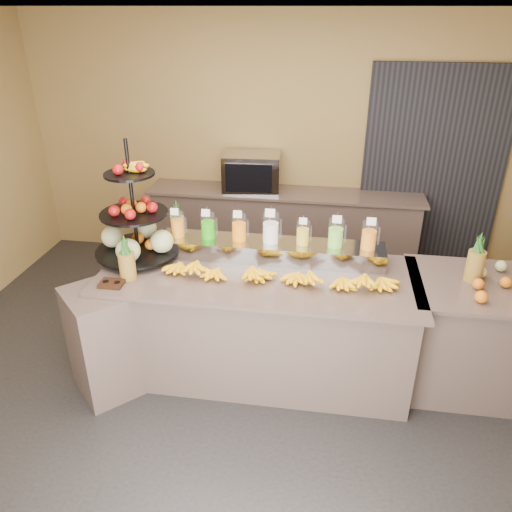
% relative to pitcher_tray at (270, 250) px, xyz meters
% --- Properties ---
extents(ground, '(6.00, 6.00, 0.00)m').
position_rel_pitcher_tray_xyz_m(ground, '(-0.05, -0.58, -1.01)').
color(ground, black).
rests_on(ground, ground).
extents(room_envelope, '(6.04, 5.02, 2.82)m').
position_rel_pitcher_tray_xyz_m(room_envelope, '(0.13, 0.21, 0.87)').
color(room_envelope, olive).
rests_on(room_envelope, ground).
extents(buffet_counter, '(2.75, 1.25, 0.93)m').
position_rel_pitcher_tray_xyz_m(buffet_counter, '(-0.17, -0.32, -0.54)').
color(buffet_counter, gray).
rests_on(buffet_counter, ground).
extents(right_counter, '(1.08, 0.88, 0.93)m').
position_rel_pitcher_tray_xyz_m(right_counter, '(1.65, -0.18, -0.54)').
color(right_counter, gray).
rests_on(right_counter, ground).
extents(back_ledge, '(3.10, 0.55, 0.93)m').
position_rel_pitcher_tray_xyz_m(back_ledge, '(-0.05, 1.67, -0.54)').
color(back_ledge, gray).
rests_on(back_ledge, ground).
extents(pitcher_tray, '(1.85, 0.30, 0.15)m').
position_rel_pitcher_tray_xyz_m(pitcher_tray, '(0.00, 0.00, 0.00)').
color(pitcher_tray, gray).
rests_on(pitcher_tray, buffet_counter).
extents(juice_pitcher_orange_a, '(0.11, 0.12, 0.28)m').
position_rel_pitcher_tray_xyz_m(juice_pitcher_orange_a, '(-0.78, -0.00, 0.17)').
color(juice_pitcher_orange_a, silver).
rests_on(juice_pitcher_orange_a, pitcher_tray).
extents(juice_pitcher_green, '(0.12, 0.12, 0.28)m').
position_rel_pitcher_tray_xyz_m(juice_pitcher_green, '(-0.52, -0.00, 0.17)').
color(juice_pitcher_green, silver).
rests_on(juice_pitcher_green, pitcher_tray).
extents(juice_pitcher_orange_b, '(0.12, 0.12, 0.29)m').
position_rel_pitcher_tray_xyz_m(juice_pitcher_orange_b, '(-0.26, -0.00, 0.17)').
color(juice_pitcher_orange_b, silver).
rests_on(juice_pitcher_orange_b, pitcher_tray).
extents(juice_pitcher_milk, '(0.13, 0.14, 0.32)m').
position_rel_pitcher_tray_xyz_m(juice_pitcher_milk, '(-0.00, -0.00, 0.18)').
color(juice_pitcher_milk, silver).
rests_on(juice_pitcher_milk, pitcher_tray).
extents(juice_pitcher_lemon, '(0.11, 0.11, 0.26)m').
position_rel_pitcher_tray_xyz_m(juice_pitcher_lemon, '(0.26, -0.00, 0.16)').
color(juice_pitcher_lemon, silver).
rests_on(juice_pitcher_lemon, pitcher_tray).
extents(juice_pitcher_lime, '(0.12, 0.13, 0.30)m').
position_rel_pitcher_tray_xyz_m(juice_pitcher_lime, '(0.52, -0.00, 0.18)').
color(juice_pitcher_lime, silver).
rests_on(juice_pitcher_lime, pitcher_tray).
extents(juice_pitcher_orange_c, '(0.12, 0.13, 0.30)m').
position_rel_pitcher_tray_xyz_m(juice_pitcher_orange_c, '(0.78, -0.00, 0.17)').
color(juice_pitcher_orange_c, silver).
rests_on(juice_pitcher_orange_c, pitcher_tray).
extents(banana_heap, '(1.82, 0.16, 0.15)m').
position_rel_pitcher_tray_xyz_m(banana_heap, '(0.10, -0.34, -0.01)').
color(banana_heap, yellow).
rests_on(banana_heap, buffet_counter).
extents(fruit_stand, '(0.83, 0.83, 0.99)m').
position_rel_pitcher_tray_xyz_m(fruit_stand, '(-1.04, -0.13, 0.17)').
color(fruit_stand, black).
rests_on(fruit_stand, buffet_counter).
extents(condiment_caddy, '(0.18, 0.14, 0.03)m').
position_rel_pitcher_tray_xyz_m(condiment_caddy, '(-1.12, -0.62, -0.06)').
color(condiment_caddy, black).
rests_on(condiment_caddy, buffet_counter).
extents(pineapple_left_a, '(0.13, 0.13, 0.37)m').
position_rel_pitcher_tray_xyz_m(pineapple_left_a, '(-1.03, -0.50, 0.06)').
color(pineapple_left_a, brown).
rests_on(pineapple_left_a, buffet_counter).
extents(pineapple_left_b, '(0.12, 0.12, 0.39)m').
position_rel_pitcher_tray_xyz_m(pineapple_left_b, '(-0.86, 0.23, 0.07)').
color(pineapple_left_b, brown).
rests_on(pineapple_left_b, buffet_counter).
extents(right_fruit_pile, '(0.46, 0.44, 0.24)m').
position_rel_pitcher_tray_xyz_m(right_fruit_pile, '(1.72, -0.28, 0.00)').
color(right_fruit_pile, brown).
rests_on(right_fruit_pile, right_counter).
extents(oven_warmer, '(0.66, 0.48, 0.42)m').
position_rel_pitcher_tray_xyz_m(oven_warmer, '(-0.42, 1.67, 0.13)').
color(oven_warmer, gray).
rests_on(oven_warmer, back_ledge).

